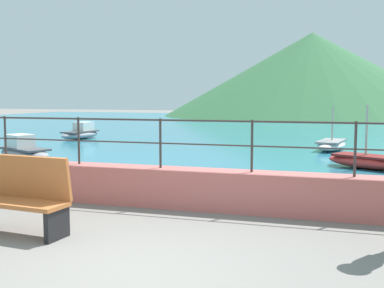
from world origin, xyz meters
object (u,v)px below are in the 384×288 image
Objects in this scene: boat_0 at (81,133)px; boat_3 at (331,145)px; boat_2 at (369,161)px; boat_1 at (23,151)px; bench_main at (17,195)px.

boat_3 is at bearing -7.78° from boat_0.
boat_3 reaches higher than boat_0.
boat_3 is at bearing 103.62° from boat_2.
boat_2 is at bearing 6.34° from boat_1.
boat_2 reaches higher than boat_0.
boat_1 is 10.15m from boat_2.
boat_0 is at bearing 172.22° from boat_3.
boat_0 is 13.41m from boat_2.
boat_0 is at bearing 106.33° from boat_1.
bench_main is at bearing -63.21° from boat_0.
boat_3 is at bearing 70.24° from bench_main.
boat_1 is 1.01× the size of boat_2.
boat_3 is at bearing 30.69° from boat_1.
boat_2 reaches higher than boat_3.
boat_2 reaches higher than bench_main.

